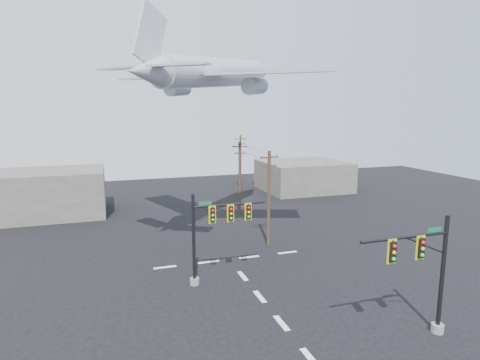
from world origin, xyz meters
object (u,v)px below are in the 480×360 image
object	(u,v)px
utility_pole_c	(241,162)
airliner	(216,73)
signal_mast_near	(427,275)
signal_mast_far	(212,233)
utility_pole_a	(269,197)
utility_pole_b	(240,176)

from	to	relation	value
utility_pole_c	airliner	size ratio (longest dim) A/B	0.43
utility_pole_c	airliner	bearing A→B (deg)	-114.07
signal_mast_near	signal_mast_far	xyz separation A→B (m)	(-10.37, 11.72, 0.12)
signal_mast_near	utility_pole_c	distance (m)	47.38
signal_mast_near	utility_pole_a	world-z (taller)	utility_pole_a
utility_pole_a	airliner	bearing A→B (deg)	125.05
signal_mast_far	utility_pole_a	world-z (taller)	utility_pole_a
signal_mast_far	airliner	xyz separation A→B (m)	(3.58, 11.81, 13.47)
utility_pole_a	utility_pole_b	size ratio (longest dim) A/B	1.01
utility_pole_a	airliner	size ratio (longest dim) A/B	0.44
utility_pole_c	signal_mast_far	bearing A→B (deg)	-111.75
signal_mast_far	utility_pole_b	xyz separation A→B (m)	(9.00, 20.32, 0.93)
utility_pole_a	airliner	world-z (taller)	airliner
utility_pole_b	utility_pole_c	size ratio (longest dim) A/B	1.01
signal_mast_far	signal_mast_near	bearing A→B (deg)	-48.49
signal_mast_far	utility_pole_c	size ratio (longest dim) A/B	0.77
utility_pole_b	utility_pole_c	bearing A→B (deg)	94.93
utility_pole_b	utility_pole_c	world-z (taller)	utility_pole_b
signal_mast_near	airliner	world-z (taller)	airliner
utility_pole_a	airliner	xyz separation A→B (m)	(-4.20, 4.71, 12.50)
utility_pole_a	utility_pole_b	world-z (taller)	utility_pole_a
signal_mast_far	utility_pole_c	distance (m)	38.23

